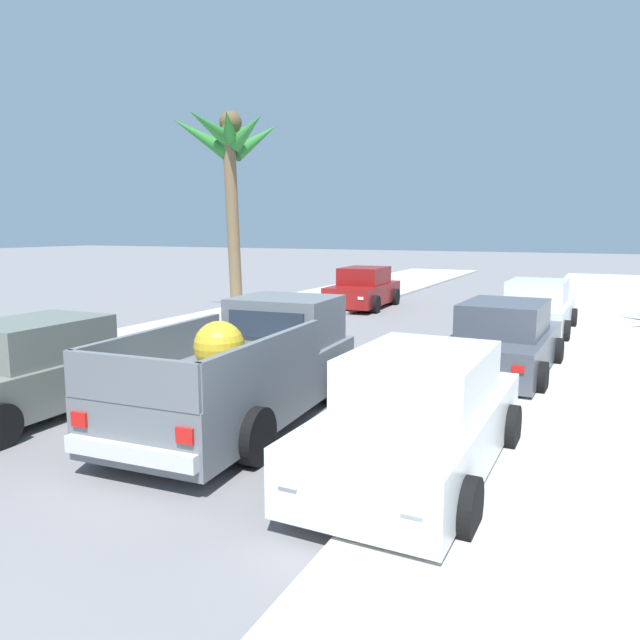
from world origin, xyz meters
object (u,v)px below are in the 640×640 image
(car_right_far, at_px, (536,309))
(car_right_mid, at_px, (364,289))
(hedge_bush, at_px, (11,342))
(pickup_truck, at_px, (248,370))
(car_right_near, at_px, (504,341))
(car_left_mid, at_px, (418,417))
(palm_tree_left_fore, at_px, (230,151))
(car_left_far, at_px, (33,371))

(car_right_far, bearing_deg, car_right_mid, 153.79)
(hedge_bush, bearing_deg, pickup_truck, -6.87)
(pickup_truck, height_order, car_right_near, pickup_truck)
(pickup_truck, bearing_deg, car_right_far, 72.13)
(pickup_truck, xyz_separation_m, car_left_mid, (3.02, -0.92, -0.08))
(car_right_near, xyz_separation_m, car_right_mid, (-6.50, 8.71, 0.00))
(pickup_truck, relative_size, car_left_mid, 1.24)
(car_left_mid, bearing_deg, car_right_far, 88.73)
(palm_tree_left_fore, bearing_deg, car_right_far, 1.87)
(car_right_far, relative_size, hedge_bush, 1.53)
(car_right_mid, height_order, car_right_far, same)
(car_right_far, relative_size, palm_tree_left_fore, 0.62)
(car_right_near, distance_m, car_right_far, 5.48)
(car_left_mid, bearing_deg, car_right_mid, 113.92)
(car_right_mid, bearing_deg, pickup_truck, -76.06)
(car_left_far, bearing_deg, car_left_mid, 3.27)
(car_right_near, height_order, car_right_mid, same)
(hedge_bush, bearing_deg, car_right_far, 43.37)
(pickup_truck, bearing_deg, car_left_mid, -16.92)
(car_right_far, bearing_deg, palm_tree_left_fore, -178.13)
(palm_tree_left_fore, relative_size, hedge_bush, 2.48)
(car_right_near, height_order, palm_tree_left_fore, palm_tree_left_fore)
(car_right_near, relative_size, car_left_far, 1.01)
(hedge_bush, bearing_deg, car_right_near, 21.43)
(car_left_far, bearing_deg, hedge_bush, 147.82)
(car_left_mid, bearing_deg, palm_tree_left_fore, 132.77)
(car_left_far, bearing_deg, car_right_mid, 90.02)
(pickup_truck, distance_m, car_right_near, 5.63)
(car_right_far, bearing_deg, pickup_truck, -107.87)
(pickup_truck, relative_size, car_left_far, 1.24)
(car_left_mid, bearing_deg, hedge_bush, 169.91)
(car_right_near, relative_size, hedge_bush, 1.54)
(car_right_mid, distance_m, car_left_far, 14.63)
(car_right_near, xyz_separation_m, hedge_bush, (-9.80, -3.85, -0.16))
(hedge_bush, bearing_deg, car_right_mid, 75.31)
(pickup_truck, bearing_deg, car_right_near, 55.50)
(pickup_truck, distance_m, palm_tree_left_fore, 12.90)
(hedge_bush, bearing_deg, palm_tree_left_fore, 91.77)
(car_right_mid, distance_m, car_right_far, 7.33)
(car_right_mid, relative_size, hedge_bush, 1.55)
(palm_tree_left_fore, bearing_deg, car_left_mid, -47.23)
(car_right_mid, xyz_separation_m, car_left_far, (0.00, -14.63, 0.00))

